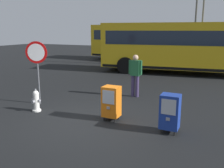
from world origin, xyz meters
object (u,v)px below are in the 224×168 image
at_px(newspaper_box_primary, 170,112).
at_px(stop_sign, 37,60).
at_px(fire_hydrant, 36,101).
at_px(street_light_near_right, 197,6).
at_px(pedestrian, 135,73).
at_px(bus_far, 153,41).
at_px(street_light_near_left, 204,6).
at_px(bus_near, 191,45).
at_px(newspaper_box_secondary, 111,101).

distance_m(newspaper_box_primary, stop_sign, 4.94).
relative_size(fire_hydrant, stop_sign, 0.33).
bearing_deg(street_light_near_right, newspaper_box_primary, -85.14).
relative_size(newspaper_box_primary, street_light_near_right, 0.14).
xyz_separation_m(fire_hydrant, pedestrian, (2.29, 3.08, 0.60)).
bearing_deg(bus_far, street_light_near_left, 11.41).
bearing_deg(newspaper_box_primary, stop_sign, 173.40).
bearing_deg(bus_near, newspaper_box_primary, -91.83).
bearing_deg(stop_sign, bus_near, 65.60).
bearing_deg(bus_near, stop_sign, -121.42).
xyz_separation_m(newspaper_box_secondary, street_light_near_right, (0.73, 11.82, 3.55)).
xyz_separation_m(fire_hydrant, newspaper_box_secondary, (2.57, 0.31, 0.22)).
distance_m(stop_sign, bus_near, 9.58).
bearing_deg(fire_hydrant, pedestrian, 53.37).
height_order(pedestrian, bus_near, bus_near).
bearing_deg(stop_sign, pedestrian, 40.70).
xyz_separation_m(bus_near, street_light_near_right, (-0.18, 2.72, 2.41)).
distance_m(fire_hydrant, street_light_near_right, 13.13).
xyz_separation_m(newspaper_box_primary, newspaper_box_secondary, (-1.75, 0.17, 0.00)).
relative_size(bus_near, bus_far, 1.01).
height_order(newspaper_box_primary, newspaper_box_secondary, same).
distance_m(stop_sign, street_light_near_right, 12.31).
height_order(bus_near, street_light_near_right, street_light_near_right).
height_order(stop_sign, street_light_near_right, street_light_near_right).
bearing_deg(street_light_near_left, newspaper_box_secondary, -93.74).
relative_size(pedestrian, street_light_near_right, 0.23).
distance_m(newspaper_box_secondary, street_light_near_left, 14.75).
height_order(fire_hydrant, newspaper_box_secondary, newspaper_box_secondary).
bearing_deg(newspaper_box_secondary, pedestrian, 95.72).
relative_size(bus_far, street_light_near_left, 1.41).
height_order(newspaper_box_secondary, pedestrian, pedestrian).
relative_size(pedestrian, bus_near, 0.16).
bearing_deg(newspaper_box_primary, bus_far, 107.99).
xyz_separation_m(newspaper_box_primary, street_light_near_right, (-1.02, 12.00, 3.55)).
xyz_separation_m(street_light_near_left, street_light_near_right, (-0.20, -2.41, -0.22)).
relative_size(stop_sign, bus_far, 0.21).
distance_m(fire_hydrant, bus_far, 14.12).
distance_m(newspaper_box_primary, street_light_near_right, 12.55).
distance_m(bus_far, street_light_near_right, 4.66).
relative_size(bus_near, street_light_near_left, 1.42).
xyz_separation_m(fire_hydrant, bus_near, (3.47, 9.42, 1.36)).
bearing_deg(stop_sign, newspaper_box_primary, -6.60).
bearing_deg(street_light_near_right, street_light_near_left, 85.21).
bearing_deg(stop_sign, newspaper_box_secondary, -7.10).
height_order(newspaper_box_secondary, bus_far, bus_far).
relative_size(fire_hydrant, bus_near, 0.07).
bearing_deg(fire_hydrant, street_light_near_left, 76.48).
xyz_separation_m(newspaper_box_secondary, bus_far, (-2.77, 13.74, 1.14)).
bearing_deg(street_light_near_left, street_light_near_right, -94.79).
distance_m(stop_sign, street_light_near_left, 14.67).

